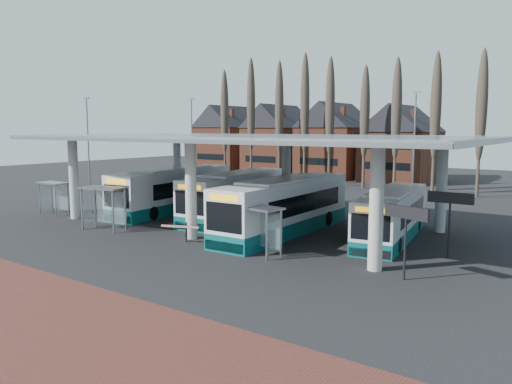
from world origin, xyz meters
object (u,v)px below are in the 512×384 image
Objects in this scene: shelter_0 at (55,191)px; shelter_1 at (105,199)px; bus_0 at (174,191)px; shelter_2 at (259,219)px; bus_2 at (285,207)px; bus_3 at (392,216)px; bus_1 at (240,196)px.

shelter_1 reaches higher than shelter_0.
shelter_2 is (14.01, -7.64, 0.22)m from bus_0.
bus_2 reaches higher than shelter_0.
bus_3 is at bearing -5.42° from bus_0.
bus_0 is 12.38m from bus_2.
shelter_0 is (-25.38, -6.82, 0.40)m from bus_3.
bus_2 is 4.75× the size of shelter_0.
bus_0 reaches higher than shelter_2.
shelter_1 is at bearing -162.09° from bus_3.
bus_2 is (6.00, -2.93, 0.06)m from bus_1.
shelter_1 is (8.51, -1.69, 0.26)m from shelter_0.
bus_2 reaches higher than bus_1.
bus_0 is at bearing 172.11° from bus_3.
bus_1 is at bearing 168.85° from bus_3.
shelter_0 is 20.91m from shelter_2.
shelter_1 reaches higher than shelter_2.
bus_0 is at bearing 168.26° from bus_2.
shelter_2 is at bearing -7.82° from shelter_1.
shelter_1 is (1.64, -8.20, 0.41)m from bus_0.
bus_0 is at bearing 90.87° from shelter_1.
shelter_2 is (12.37, 0.56, -0.18)m from shelter_1.
shelter_1 is (-4.56, -9.00, 0.45)m from bus_1.
bus_0 is at bearing 159.80° from shelter_2.
shelter_2 is at bearing -1.68° from shelter_0.
bus_2 reaches higher than shelter_1.
shelter_2 is at bearing -34.99° from bus_0.
shelter_0 is at bearing -174.70° from shelter_2.
bus_3 reaches higher than shelter_2.
bus_1 is 0.98× the size of bus_2.
bus_2 is 3.92× the size of shelter_1.
shelter_1 is 1.11× the size of shelter_2.
bus_2 is at bearing -32.42° from bus_1.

